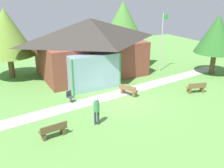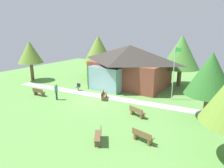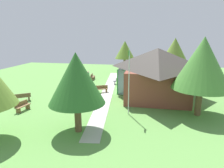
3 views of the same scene
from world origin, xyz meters
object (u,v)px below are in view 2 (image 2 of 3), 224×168
Objects in this scene: patio_chair_west at (78,87)px; bench_mid_left at (39,92)px; pavilion at (129,65)px; bench_mid_right at (137,112)px; bench_lawn_far_right at (143,136)px; tree_behind_pavilion_right at (181,52)px; tree_east_hedge at (211,74)px; bench_rear_near_path at (104,95)px; bench_front_right at (99,136)px; tree_west_hedge at (30,52)px; flagpole at (174,71)px; visitor_strolling_lawn at (56,90)px; tree_behind_pavilion_left at (98,49)px.

bench_mid_left is at bearing 39.86° from patio_chair_west.
pavilion is 9.94m from bench_mid_right.
tree_behind_pavilion_right is (-1.89, 15.02, 3.95)m from bench_lawn_far_right.
bench_lawn_far_right is at bearing -57.47° from pavilion.
bench_rear_near_path is at bearing -175.86° from tree_east_hedge.
bench_lawn_far_right is 12.99m from patio_chair_west.
bench_lawn_far_right is 0.28× the size of tree_east_hedge.
pavilion is 14.21m from bench_front_right.
tree_west_hedge is (-8.79, 0.13, 3.59)m from patio_chair_west.
tree_east_hedge reaches higher than pavilion.
bench_mid_right is (11.56, 0.95, 0.00)m from bench_mid_left.
flagpole is 19.40m from tree_west_hedge.
visitor_strolling_lawn is (-11.00, 2.64, 0.62)m from bench_lawn_far_right.
tree_behind_pavilion_right is (0.51, 16.58, 3.95)m from bench_front_right.
bench_lawn_far_right is at bearing -84.11° from flagpole.
tree_west_hedge is 9.73m from tree_behind_pavilion_left.
bench_mid_left is 0.25× the size of tree_behind_pavilion_left.
bench_mid_left is 4.51m from patio_chair_west.
bench_mid_left is at bearing -179.92° from bench_lawn_far_right.
tree_west_hedge is at bearing -171.64° from flagpole.
tree_east_hedge is (16.46, 3.73, 3.36)m from bench_mid_left.
tree_west_hedge is at bearing 172.55° from bench_lawn_far_right.
bench_mid_right is at bearing -0.71° from bench_mid_left.
bench_rear_near_path is at bearing 59.83° from visitor_strolling_lawn.
visitor_strolling_lawn is at bearing 76.11° from patio_chair_west.
bench_rear_near_path is at bearing 173.51° from bench_mid_right.
flagpole is 14.08m from tree_behind_pavilion_left.
visitor_strolling_lawn is at bearing 176.89° from bench_lawn_far_right.
tree_east_hedge is 0.85× the size of tree_behind_pavilion_right.
bench_rear_near_path is at bearing -118.26° from tree_behind_pavilion_right.
bench_front_right is 9.59m from visitor_strolling_lawn.
bench_front_right is (-2.41, -1.57, 0.00)m from bench_lawn_far_right.
pavilion is 7.38m from tree_behind_pavilion_left.
tree_behind_pavilion_left is at bearing 51.94° from tree_west_hedge.
tree_behind_pavilion_left is at bearing -165.65° from bench_rear_near_path.
bench_mid_left and bench_front_right have the same top height.
tree_west_hedge reaches higher than flagpole.
pavilion is 13.80m from tree_west_hedge.
tree_east_hedge is (5.21, 7.78, 3.36)m from bench_front_right.
visitor_strolling_lawn reaches higher than bench_rear_near_path.
tree_behind_pavilion_right is (0.21, 11.59, 3.95)m from bench_mid_right.
tree_behind_pavilion_left is at bearing -175.86° from tree_behind_pavilion_right.
bench_mid_right is 16.52m from tree_behind_pavilion_left.
pavilion is at bearing -14.23° from bench_front_right.
tree_behind_pavilion_right reaches higher than bench_rear_near_path.
tree_behind_pavilion_left is at bearing 1.82° from bench_front_right.
pavilion is 1.82× the size of flagpole.
bench_mid_right is (-2.11, 3.43, 0.00)m from bench_lawn_far_right.
bench_mid_right is 0.24× the size of tree_behind_pavilion_right.
tree_east_hedge reaches higher than patio_chair_west.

